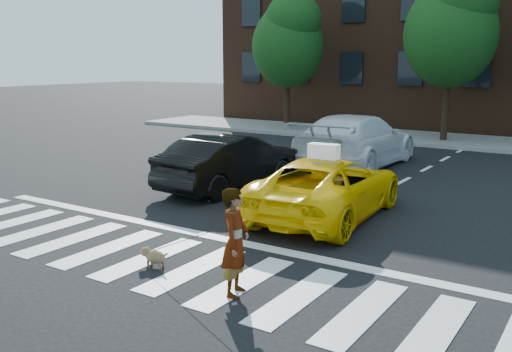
{
  "coord_description": "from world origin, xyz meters",
  "views": [
    {
      "loc": [
        6.76,
        -6.95,
        3.44
      ],
      "look_at": [
        0.57,
        2.59,
        1.1
      ],
      "focal_mm": 40.0,
      "sensor_mm": 36.0,
      "label": 1
    }
  ],
  "objects_px": {
    "tree_left": "(288,37)",
    "woman": "(235,242)",
    "taxi": "(327,187)",
    "black_sedan": "(231,161)",
    "dog": "(153,256)",
    "white_suv": "(356,141)",
    "tree_mid": "(452,23)"
  },
  "relations": [
    {
      "from": "woman",
      "to": "dog",
      "type": "bearing_deg",
      "value": 67.21
    },
    {
      "from": "tree_left",
      "to": "taxi",
      "type": "distance_m",
      "value": 15.76
    },
    {
      "from": "tree_mid",
      "to": "white_suv",
      "type": "relative_size",
      "value": 1.2
    },
    {
      "from": "black_sedan",
      "to": "tree_mid",
      "type": "bearing_deg",
      "value": -97.03
    },
    {
      "from": "white_suv",
      "to": "woman",
      "type": "xyz_separation_m",
      "value": [
        2.61,
        -10.48,
        -0.05
      ]
    },
    {
      "from": "taxi",
      "to": "white_suv",
      "type": "height_order",
      "value": "white_suv"
    },
    {
      "from": "tree_mid",
      "to": "black_sedan",
      "type": "relative_size",
      "value": 1.57
    },
    {
      "from": "woman",
      "to": "tree_mid",
      "type": "bearing_deg",
      "value": -11.37
    },
    {
      "from": "taxi",
      "to": "white_suv",
      "type": "distance_m",
      "value": 6.15
    },
    {
      "from": "black_sedan",
      "to": "white_suv",
      "type": "bearing_deg",
      "value": -103.12
    },
    {
      "from": "black_sedan",
      "to": "dog",
      "type": "distance_m",
      "value": 6.07
    },
    {
      "from": "tree_mid",
      "to": "black_sedan",
      "type": "height_order",
      "value": "tree_mid"
    },
    {
      "from": "woman",
      "to": "dog",
      "type": "relative_size",
      "value": 2.87
    },
    {
      "from": "taxi",
      "to": "dog",
      "type": "bearing_deg",
      "value": 72.81
    },
    {
      "from": "tree_left",
      "to": "dog",
      "type": "height_order",
      "value": "tree_left"
    },
    {
      "from": "tree_left",
      "to": "tree_mid",
      "type": "relative_size",
      "value": 0.92
    },
    {
      "from": "woman",
      "to": "taxi",
      "type": "bearing_deg",
      "value": -7.25
    },
    {
      "from": "woman",
      "to": "dog",
      "type": "xyz_separation_m",
      "value": [
        -1.83,
        0.19,
        -0.62
      ]
    },
    {
      "from": "tree_mid",
      "to": "taxi",
      "type": "bearing_deg",
      "value": -86.13
    },
    {
      "from": "tree_left",
      "to": "taxi",
      "type": "bearing_deg",
      "value": -56.86
    },
    {
      "from": "tree_mid",
      "to": "black_sedan",
      "type": "bearing_deg",
      "value": -102.25
    },
    {
      "from": "tree_left",
      "to": "black_sedan",
      "type": "xyz_separation_m",
      "value": [
        4.97,
        -11.67,
        -3.69
      ]
    },
    {
      "from": "tree_left",
      "to": "woman",
      "type": "height_order",
      "value": "tree_left"
    },
    {
      "from": "black_sedan",
      "to": "white_suv",
      "type": "distance_m",
      "value": 4.97
    },
    {
      "from": "taxi",
      "to": "white_suv",
      "type": "xyz_separation_m",
      "value": [
        -1.83,
        5.86,
        0.19
      ]
    },
    {
      "from": "taxi",
      "to": "black_sedan",
      "type": "height_order",
      "value": "black_sedan"
    },
    {
      "from": "taxi",
      "to": "black_sedan",
      "type": "relative_size",
      "value": 1.06
    },
    {
      "from": "tree_mid",
      "to": "woman",
      "type": "xyz_separation_m",
      "value": [
        1.64,
        -17.43,
        -4.04
      ]
    },
    {
      "from": "tree_left",
      "to": "dog",
      "type": "relative_size",
      "value": 11.46
    },
    {
      "from": "taxi",
      "to": "dog",
      "type": "xyz_separation_m",
      "value": [
        -1.06,
        -4.43,
        -0.48
      ]
    },
    {
      "from": "black_sedan",
      "to": "dog",
      "type": "height_order",
      "value": "black_sedan"
    },
    {
      "from": "tree_left",
      "to": "black_sedan",
      "type": "distance_m",
      "value": 13.21
    }
  ]
}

